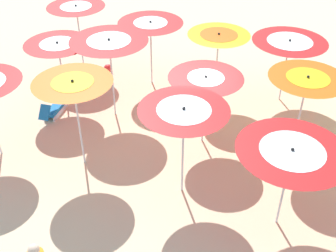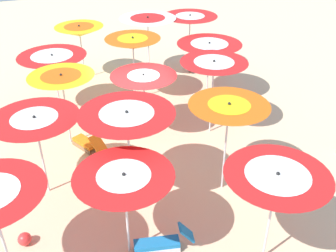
# 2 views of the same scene
# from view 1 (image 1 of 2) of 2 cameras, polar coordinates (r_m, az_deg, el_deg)

# --- Properties ---
(ground) EXTENTS (39.71, 39.71, 0.04)m
(ground) POSITION_cam_1_polar(r_m,az_deg,el_deg) (12.34, 3.67, -1.23)
(ground) COLOR beige
(beach_umbrella_1) EXTENTS (2.27, 2.27, 2.13)m
(beach_umbrella_1) POSITION_cam_1_polar(r_m,az_deg,el_deg) (13.48, 16.09, 10.43)
(beach_umbrella_1) COLOR silver
(beach_umbrella_1) RESTS_ON ground
(beach_umbrella_2) EXTENTS (1.90, 1.90, 2.31)m
(beach_umbrella_2) POSITION_cam_1_polar(r_m,az_deg,el_deg) (13.05, 6.87, 11.58)
(beach_umbrella_2) COLOR silver
(beach_umbrella_2) RESTS_ON ground
(beach_umbrella_3) EXTENTS (2.12, 2.12, 2.27)m
(beach_umbrella_3) POSITION_cam_1_polar(r_m,az_deg,el_deg) (13.92, -2.38, 13.09)
(beach_umbrella_3) COLOR silver
(beach_umbrella_3) RESTS_ON ground
(beach_umbrella_4) EXTENTS (1.98, 1.98, 2.42)m
(beach_umbrella_4) POSITION_cam_1_polar(r_m,az_deg,el_deg) (15.16, -12.30, 14.93)
(beach_umbrella_4) COLOR silver
(beach_umbrella_4) RESTS_ON ground
(beach_umbrella_6) EXTENTS (1.94, 1.94, 2.42)m
(beach_umbrella_6) POSITION_cam_1_polar(r_m,az_deg,el_deg) (10.98, 18.29, 5.41)
(beach_umbrella_6) COLOR silver
(beach_umbrella_6) RESTS_ON ground
(beach_umbrella_7) EXTENTS (1.99, 1.99, 2.13)m
(beach_umbrella_7) POSITION_cam_1_polar(r_m,az_deg,el_deg) (11.05, 5.11, 5.89)
(beach_umbrella_7) COLOR silver
(beach_umbrella_7) RESTS_ON ground
(beach_umbrella_8) EXTENTS (2.23, 2.23, 2.54)m
(beach_umbrella_8) POSITION_cam_1_polar(r_m,az_deg,el_deg) (12.17, -7.95, 10.55)
(beach_umbrella_8) COLOR silver
(beach_umbrella_8) RESTS_ON ground
(beach_umbrella_9) EXTENTS (1.99, 1.99, 2.16)m
(beach_umbrella_9) POSITION_cam_1_polar(r_m,az_deg,el_deg) (13.18, -14.69, 10.16)
(beach_umbrella_9) COLOR silver
(beach_umbrella_9) RESTS_ON ground
(beach_umbrella_11) EXTENTS (2.30, 2.30, 2.18)m
(beach_umbrella_11) POSITION_cam_1_polar(r_m,az_deg,el_deg) (8.88, 16.33, -4.12)
(beach_umbrella_11) COLOR silver
(beach_umbrella_11) RESTS_ON ground
(beach_umbrella_12) EXTENTS (2.03, 2.03, 2.47)m
(beach_umbrella_12) POSITION_cam_1_polar(r_m,az_deg,el_deg) (9.18, 2.14, 1.19)
(beach_umbrella_12) COLOR silver
(beach_umbrella_12) RESTS_ON ground
(beach_umbrella_13) EXTENTS (1.93, 1.93, 2.55)m
(beach_umbrella_13) POSITION_cam_1_polar(r_m,az_deg,el_deg) (10.26, -12.69, 4.86)
(beach_umbrella_13) COLOR silver
(beach_umbrella_13) RESTS_ON ground
(lounger_1) EXTENTS (0.94, 1.30, 0.62)m
(lounger_1) POSITION_cam_1_polar(r_m,az_deg,el_deg) (13.53, 3.91, 3.70)
(lounger_1) COLOR olive
(lounger_1) RESTS_ON ground
(lounger_2) EXTENTS (1.36, 0.55, 0.62)m
(lounger_2) POSITION_cam_1_polar(r_m,az_deg,el_deg) (13.52, -15.16, 2.28)
(lounger_2) COLOR silver
(lounger_2) RESTS_ON ground
(beach_ball) EXTENTS (0.30, 0.30, 0.30)m
(beach_ball) POSITION_cam_1_polar(r_m,az_deg,el_deg) (15.56, -8.16, 7.77)
(beach_ball) COLOR red
(beach_ball) RESTS_ON ground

